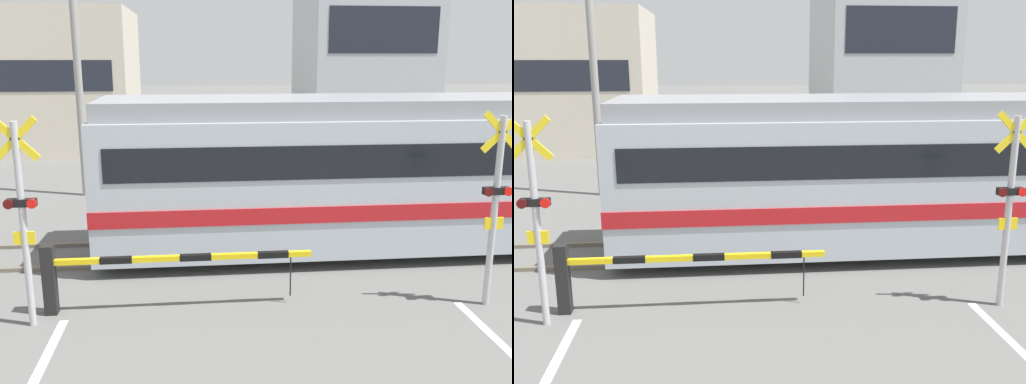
% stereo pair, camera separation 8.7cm
% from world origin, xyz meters
% --- Properties ---
extents(rail_track_near, '(50.00, 0.10, 0.08)m').
position_xyz_m(rail_track_near, '(0.00, 8.78, 0.04)').
color(rail_track_near, '#6B6051').
rests_on(rail_track_near, ground_plane).
extents(rail_track_far, '(50.00, 0.10, 0.08)m').
position_xyz_m(rail_track_far, '(0.00, 10.22, 0.04)').
color(rail_track_far, '#6B6051').
rests_on(rail_track_far, ground_plane).
extents(commuter_train, '(15.96, 2.83, 3.30)m').
position_xyz_m(commuter_train, '(4.82, 9.50, 1.77)').
color(commuter_train, '#ADB7C1').
rests_on(commuter_train, ground_plane).
extents(crossing_barrier_near, '(4.42, 0.20, 1.18)m').
position_xyz_m(crossing_barrier_near, '(-2.37, 6.78, 0.75)').
color(crossing_barrier_near, black).
rests_on(crossing_barrier_near, ground_plane).
extents(crossing_barrier_far, '(4.42, 0.20, 1.18)m').
position_xyz_m(crossing_barrier_far, '(2.37, 12.62, 0.75)').
color(crossing_barrier_far, black).
rests_on(crossing_barrier_far, ground_plane).
extents(crossing_signal_left, '(0.68, 0.15, 3.30)m').
position_xyz_m(crossing_signal_left, '(-3.75, 6.39, 1.82)').
color(crossing_signal_left, '#B2B2B7').
rests_on(crossing_signal_left, ground_plane).
extents(crossing_signal_right, '(0.68, 0.15, 3.30)m').
position_xyz_m(crossing_signal_right, '(3.75, 6.39, 1.82)').
color(crossing_signal_right, '#B2B2B7').
rests_on(crossing_signal_right, ground_plane).
extents(pedestrian, '(0.38, 0.22, 1.61)m').
position_xyz_m(pedestrian, '(-0.24, 14.63, 0.92)').
color(pedestrian, '#33384C').
rests_on(pedestrian, ground_plane).
extents(building_left_of_street, '(6.21, 6.39, 6.10)m').
position_xyz_m(building_left_of_street, '(-7.01, 24.57, 3.05)').
color(building_left_of_street, beige).
rests_on(building_left_of_street, ground_plane).
extents(building_right_of_street, '(5.52, 6.39, 9.38)m').
position_xyz_m(building_right_of_street, '(6.66, 24.57, 4.69)').
color(building_right_of_street, '#B2B7BC').
rests_on(building_right_of_street, ground_plane).
extents(utility_pole_streetside, '(0.22, 0.22, 7.86)m').
position_xyz_m(utility_pole_streetside, '(-4.50, 15.12, 3.93)').
color(utility_pole_streetside, gray).
rests_on(utility_pole_streetside, ground_plane).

